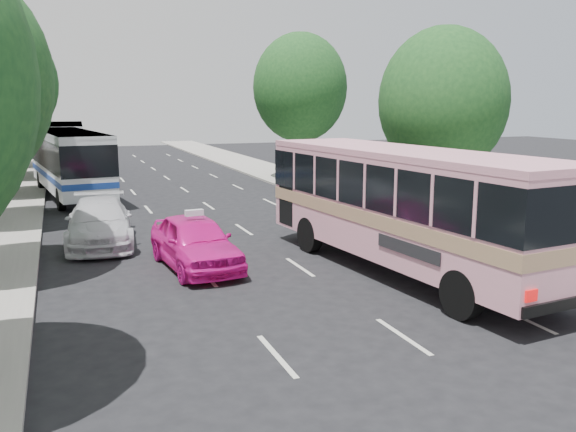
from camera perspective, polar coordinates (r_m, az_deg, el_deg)
name	(u,v)px	position (r m, az deg, el deg)	size (l,w,h in m)	color
ground	(323,312)	(14.86, 3.28, -9.00)	(120.00, 120.00, 0.00)	black
sidewalk_left	(1,203)	(33.25, -25.25, 1.10)	(4.00, 90.00, 0.15)	#9E998E
sidewalk_right	(317,187)	(36.06, 2.73, 2.75)	(4.00, 90.00, 0.12)	#9E998E
tree_left_e	(6,79)	(42.82, -24.85, 11.59)	(6.30, 6.30, 9.82)	#38281E
tree_left_f	(12,88)	(50.81, -24.44, 10.83)	(5.88, 5.88, 9.16)	#38281E
tree_right_near	(446,96)	(25.29, 14.55, 10.78)	(5.10, 5.10, 7.95)	#38281E
tree_right_far	(302,84)	(39.60, 1.28, 12.25)	(6.00, 6.00, 9.35)	#38281E
pink_bus	(405,197)	(18.09, 10.87, 1.78)	(4.12, 11.66, 3.64)	pink
pink_taxi	(195,242)	(18.70, -8.70, -2.41)	(1.91, 4.75, 1.62)	#E51393
white_pickup	(99,222)	(22.58, -17.23, -0.57)	(2.22, 5.45, 1.58)	silver
tour_coach_front	(69,158)	(34.24, -19.80, 5.15)	(4.01, 11.89, 3.49)	silver
tour_coach_rear	(65,143)	(47.08, -20.11, 6.44)	(2.90, 11.66, 3.47)	silver
taxi_roof_sign	(194,213)	(18.52, -8.77, 0.31)	(0.55, 0.18, 0.18)	silver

